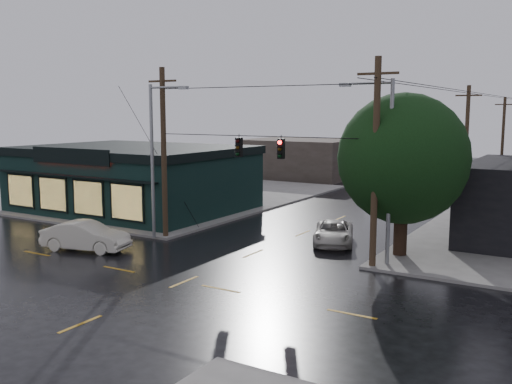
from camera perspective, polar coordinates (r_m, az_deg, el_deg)
The scene contains 14 objects.
ground_plane at distance 26.13m, azimuth -7.21°, elevation -8.91°, with size 160.00×160.00×0.00m, color black.
sidewalk_nw at distance 53.73m, azimuth -10.82°, elevation -0.13°, with size 28.00×28.00×0.15m, color slate.
pizza_shop at distance 44.91m, azimuth -12.13°, elevation 1.44°, with size 16.30×12.34×4.90m.
corner_tree at distance 30.22m, azimuth 14.49°, elevation 3.23°, with size 6.74×6.74×8.42m.
utility_pole_nw at distance 34.99m, azimuth -9.01°, elevation -4.58°, with size 2.00×0.32×10.15m, color #352717, non-canonical shape.
utility_pole_ne at distance 28.64m, azimuth 11.54°, elevation -7.49°, with size 2.00×0.32×10.15m, color #352717, non-canonical shape.
utility_pole_far_a at distance 49.03m, azimuth 19.98°, elevation -1.34°, with size 2.00×0.32×9.65m, color #352717, non-canonical shape.
utility_pole_far_b at distance 68.61m, azimuth 23.23°, elevation 1.05°, with size 2.00×0.32×9.15m, color #352717, non-canonical shape.
span_signal_assembly at distance 30.38m, azimuth 0.36°, elevation 4.47°, with size 13.00×0.48×1.23m.
streetlight_nw at distance 34.66m, azimuth -10.14°, elevation -4.73°, with size 5.40×0.30×9.15m, color gray, non-canonical shape.
streetlight_ne at distance 29.12m, azimuth 12.94°, elevation -7.27°, with size 5.40×0.30×9.15m, color gray, non-canonical shape.
bg_building_west at distance 66.73m, azimuth 4.62°, elevation 3.39°, with size 12.00×10.00×4.40m, color #362F27.
sedan_cream at distance 32.78m, azimuth -16.67°, elevation -4.25°, with size 1.70×4.87×1.60m, color beige.
suv_silver at distance 33.29m, azimuth 7.77°, elevation -4.06°, with size 2.16×4.69×1.30m, color #BCB7AE.
Camera 1 is at (15.55, -19.59, 7.60)m, focal length 40.00 mm.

